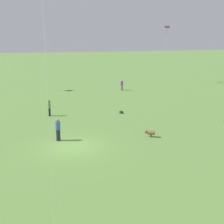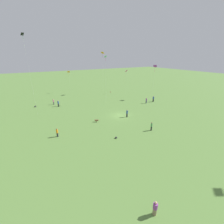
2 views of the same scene
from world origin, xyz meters
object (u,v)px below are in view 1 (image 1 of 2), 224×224
person_4 (58,130)px  kite_2 (167,29)px  person_7 (122,85)px  dog_0 (150,132)px  person_1 (49,108)px  picnic_bag_1 (121,112)px

person_4 → kite_2: size_ratio=0.19×
person_7 → dog_0: bearing=82.3°
person_1 → dog_0: 11.85m
person_1 → picnic_bag_1: size_ratio=4.35×
person_4 → dog_0: person_4 is taller
person_7 → kite_2: size_ratio=0.17×
person_4 → person_7: (-20.61, 11.31, -0.12)m
dog_0 → person_7: bearing=21.1°
kite_2 → person_1: bearing=120.7°
person_4 → person_7: person_4 is taller
person_4 → dog_0: size_ratio=2.11×
person_7 → picnic_bag_1: bearing=76.0°
person_1 → person_4: bearing=144.5°
kite_2 → picnic_bag_1: size_ratio=24.28×
person_1 → dog_0: (8.99, 7.70, -0.49)m
person_4 → picnic_bag_1: bearing=168.4°
dog_0 → picnic_bag_1: size_ratio=2.19×
person_4 → kite_2: 34.13m
person_1 → kite_2: (-17.87, 20.95, 8.17)m
person_1 → person_7: (-12.62, 11.54, -0.09)m
person_4 → picnic_bag_1: 10.29m
person_1 → picnic_bag_1: 7.67m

